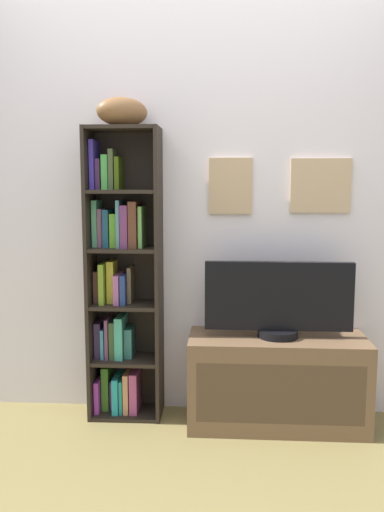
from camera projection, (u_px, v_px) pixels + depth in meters
back_wall at (199, 211)px, 3.08m from camera, size 4.80×0.08×2.34m
bookshelf at (121, 283)px, 3.03m from camera, size 0.41×0.25×1.63m
football at (122, 112)px, 2.88m from camera, size 0.32×0.27×0.16m
tv_stand at (277, 381)px, 2.94m from camera, size 0.97×0.40×0.50m
television at (279, 300)px, 2.88m from camera, size 0.80×0.22×0.41m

